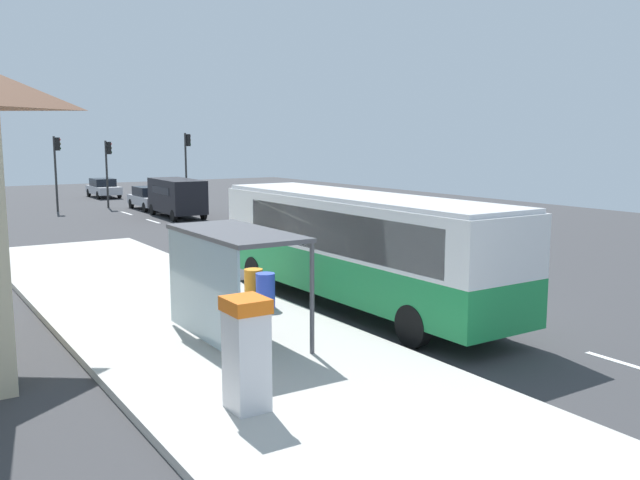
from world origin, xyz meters
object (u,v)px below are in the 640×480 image
object	(u,v)px
recycling_bin_blue	(265,290)
bus_shelter	(223,257)
traffic_light_far_side	(57,162)
white_van	(177,195)
recycling_bin_orange	(254,286)
sedan_far	(149,198)
traffic_light_near_side	(187,158)
sedan_near	(103,188)
bus	(356,243)
traffic_light_median	(108,163)
ticket_machine	(246,353)

from	to	relation	value
recycling_bin_blue	bus_shelter	size ratio (longest dim) A/B	0.24
traffic_light_far_side	white_van	bearing A→B (deg)	-54.00
recycling_bin_orange	bus_shelter	size ratio (longest dim) A/B	0.24
sedan_far	traffic_light_near_side	xyz separation A→B (m)	(3.20, 1.15, 2.60)
traffic_light_far_side	sedan_near	bearing A→B (deg)	59.80
bus	traffic_light_median	size ratio (longest dim) A/B	2.41
ticket_machine	bus_shelter	size ratio (longest dim) A/B	0.48
bus	recycling_bin_blue	bearing A→B (deg)	163.67
sedan_far	ticket_machine	size ratio (longest dim) A/B	2.28
white_van	traffic_light_near_side	bearing A→B (deg)	63.08
bus	bus_shelter	distance (m)	4.92
sedan_far	white_van	bearing A→B (deg)	-91.08
traffic_light_near_side	traffic_light_median	bearing A→B (deg)	162.56
bus_shelter	sedan_near	bearing A→B (deg)	78.28
sedan_far	recycling_bin_blue	world-z (taller)	sedan_far
white_van	traffic_light_median	size ratio (longest dim) A/B	1.15
white_van	bus_shelter	distance (m)	26.86
recycling_bin_orange	traffic_light_near_side	world-z (taller)	traffic_light_near_side
ticket_machine	traffic_light_far_side	xyz separation A→B (m)	(4.69, 36.61, 2.07)
bus	traffic_light_far_side	size ratio (longest dim) A/B	2.27
traffic_light_near_side	recycling_bin_orange	bearing A→B (deg)	-108.46
bus	traffic_light_near_side	world-z (taller)	traffic_light_near_side
white_van	traffic_light_near_side	world-z (taller)	traffic_light_near_side
recycling_bin_orange	bus_shelter	world-z (taller)	bus_shelter
recycling_bin_blue	traffic_light_far_side	bearing A→B (deg)	87.94
ticket_machine	bus_shelter	distance (m)	4.23
ticket_machine	traffic_light_median	xyz separation A→B (m)	(8.20, 37.41, 1.89)
recycling_bin_orange	traffic_light_far_side	xyz separation A→B (m)	(1.10, 29.85, 2.59)
bus	white_van	xyz separation A→B (m)	(3.91, 23.99, -0.50)
sedan_near	recycling_bin_blue	xyz separation A→B (m)	(-6.50, -39.83, -0.14)
bus	traffic_light_far_side	xyz separation A→B (m)	(-1.39, 31.28, 1.40)
bus	traffic_light_median	world-z (taller)	traffic_light_median
white_van	traffic_light_near_side	size ratio (longest dim) A/B	1.03
white_van	sedan_far	xyz separation A→B (m)	(0.10, 5.35, -0.55)
recycling_bin_blue	recycling_bin_orange	bearing A→B (deg)	90.00
sedan_near	traffic_light_far_side	distance (m)	11.01
recycling_bin_blue	bus	bearing A→B (deg)	-16.33
recycling_bin_blue	traffic_light_near_side	xyz separation A→B (m)	(9.70, 29.75, 2.73)
sedan_far	bus_shelter	xyz separation A→B (m)	(-8.71, -30.78, 1.31)
ticket_machine	traffic_light_near_side	size ratio (longest dim) A/B	0.38
sedan_near	traffic_light_near_side	world-z (taller)	traffic_light_near_side
traffic_light_far_side	bus_shelter	xyz separation A→B (m)	(-3.31, -32.72, -1.15)
bus	traffic_light_median	bearing A→B (deg)	86.22
white_van	sedan_far	distance (m)	5.38
sedan_near	traffic_light_median	xyz separation A→B (m)	(-1.90, -8.48, 2.27)
recycling_bin_blue	traffic_light_median	world-z (taller)	traffic_light_median
recycling_bin_blue	traffic_light_median	distance (m)	31.78
traffic_light_far_side	traffic_light_median	world-z (taller)	traffic_light_far_side
traffic_light_far_side	sedan_far	bearing A→B (deg)	-19.82
bus	traffic_light_near_side	xyz separation A→B (m)	(7.21, 30.48, 1.54)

